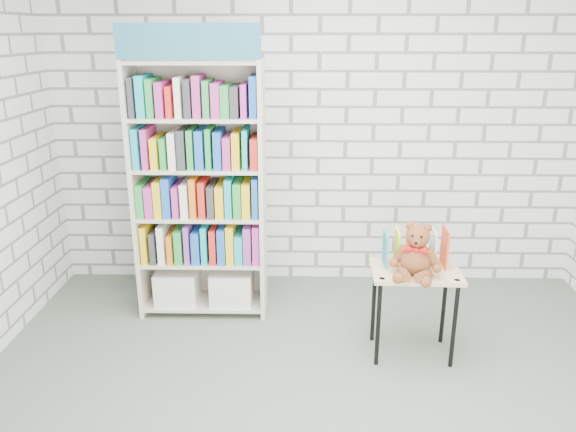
{
  "coord_description": "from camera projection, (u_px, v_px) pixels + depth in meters",
  "views": [
    {
      "loc": [
        -0.16,
        -2.73,
        2.15
      ],
      "look_at": [
        -0.23,
        0.95,
        0.93
      ],
      "focal_mm": 35.0,
      "sensor_mm": 36.0,
      "label": 1
    }
  ],
  "objects": [
    {
      "name": "display_table",
      "position": [
        415.0,
        282.0,
        3.77
      ],
      "size": [
        0.6,
        0.42,
        0.63
      ],
      "color": "tan",
      "rests_on": "ground"
    },
    {
      "name": "table_books",
      "position": [
        415.0,
        248.0,
        3.79
      ],
      "size": [
        0.41,
        0.19,
        0.24
      ],
      "color": "teal",
      "rests_on": "display_table"
    },
    {
      "name": "ground",
      "position": [
        325.0,
        419.0,
        3.26
      ],
      "size": [
        4.5,
        4.5,
        0.0
      ],
      "primitive_type": "plane",
      "color": "#4E5A4C",
      "rests_on": "ground"
    },
    {
      "name": "bookshelf",
      "position": [
        200.0,
        190.0,
        4.25
      ],
      "size": [
        0.98,
        0.38,
        2.2
      ],
      "color": "beige",
      "rests_on": "ground"
    },
    {
      "name": "teddy_bear",
      "position": [
        416.0,
        255.0,
        3.61
      ],
      "size": [
        0.33,
        0.32,
        0.36
      ],
      "color": "brown",
      "rests_on": "display_table"
    },
    {
      "name": "room_shell",
      "position": [
        332.0,
        110.0,
        2.7
      ],
      "size": [
        4.52,
        4.02,
        2.81
      ],
      "color": "silver",
      "rests_on": "ground"
    }
  ]
}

